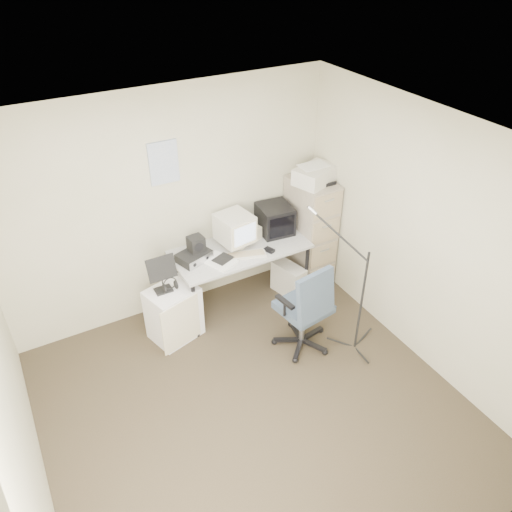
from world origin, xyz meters
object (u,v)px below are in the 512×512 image
filing_cabinet (310,231)px  side_cart (174,313)px  office_chair (304,305)px  desk (241,275)px

filing_cabinet → side_cart: filing_cabinet is taller
side_cart → filing_cabinet: bearing=-9.1°
office_chair → desk: bearing=94.3°
filing_cabinet → side_cart: size_ratio=2.14×
filing_cabinet → desk: (-0.95, -0.03, -0.29)m
filing_cabinet → desk: filing_cabinet is taller
office_chair → side_cart: (-1.10, 0.78, -0.22)m
desk → side_cart: 0.91m
office_chair → side_cart: office_chair is taller
filing_cabinet → office_chair: (-0.74, -0.99, -0.12)m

